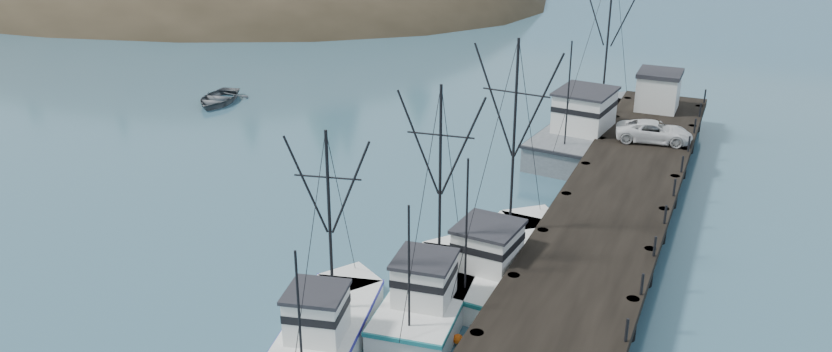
{
  "coord_description": "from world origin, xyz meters",
  "views": [
    {
      "loc": [
        19.8,
        -24.8,
        19.48
      ],
      "look_at": [
        3.31,
        13.95,
        2.5
      ],
      "focal_mm": 35.0,
      "sensor_mm": 36.0,
      "label": 1
    }
  ],
  "objects_px": {
    "pier_shed": "(658,90)",
    "pickup_truck": "(654,132)",
    "motorboat": "(218,103)",
    "work_vessel": "(593,129)",
    "trawler_far": "(500,258)",
    "trawler_near": "(433,292)",
    "trawler_mid": "(328,326)",
    "pier": "(614,206)"
  },
  "relations": [
    {
      "from": "pickup_truck",
      "to": "motorboat",
      "type": "bearing_deg",
      "value": 79.23
    },
    {
      "from": "pier",
      "to": "motorboat",
      "type": "bearing_deg",
      "value": 160.65
    },
    {
      "from": "pier_shed",
      "to": "motorboat",
      "type": "xyz_separation_m",
      "value": [
        -34.38,
        -5.85,
        -3.42
      ]
    },
    {
      "from": "trawler_near",
      "to": "work_vessel",
      "type": "relative_size",
      "value": 0.66
    },
    {
      "from": "motorboat",
      "to": "pickup_truck",
      "type": "bearing_deg",
      "value": -14.27
    },
    {
      "from": "pier_shed",
      "to": "pickup_truck",
      "type": "height_order",
      "value": "pier_shed"
    },
    {
      "from": "trawler_mid",
      "to": "trawler_near",
      "type": "bearing_deg",
      "value": 55.57
    },
    {
      "from": "pier",
      "to": "pickup_truck",
      "type": "relative_size",
      "value": 9.16
    },
    {
      "from": "pier",
      "to": "trawler_near",
      "type": "height_order",
      "value": "trawler_near"
    },
    {
      "from": "trawler_near",
      "to": "trawler_far",
      "type": "xyz_separation_m",
      "value": [
        1.81,
        4.34,
        0.0
      ]
    },
    {
      "from": "work_vessel",
      "to": "pickup_truck",
      "type": "bearing_deg",
      "value": -36.47
    },
    {
      "from": "work_vessel",
      "to": "trawler_near",
      "type": "bearing_deg",
      "value": -94.96
    },
    {
      "from": "trawler_near",
      "to": "trawler_far",
      "type": "bearing_deg",
      "value": 67.32
    },
    {
      "from": "trawler_mid",
      "to": "motorboat",
      "type": "relative_size",
      "value": 1.73
    },
    {
      "from": "pier_shed",
      "to": "motorboat",
      "type": "height_order",
      "value": "pier_shed"
    },
    {
      "from": "trawler_far",
      "to": "trawler_near",
      "type": "bearing_deg",
      "value": -112.68
    },
    {
      "from": "trawler_mid",
      "to": "trawler_far",
      "type": "distance_m",
      "value": 9.99
    },
    {
      "from": "pier",
      "to": "trawler_far",
      "type": "bearing_deg",
      "value": -123.09
    },
    {
      "from": "trawler_near",
      "to": "work_vessel",
      "type": "xyz_separation_m",
      "value": [
        2.15,
        24.82,
        0.41
      ]
    },
    {
      "from": "trawler_mid",
      "to": "trawler_far",
      "type": "xyz_separation_m",
      "value": [
        4.83,
        8.74,
        0.0
      ]
    },
    {
      "from": "trawler_near",
      "to": "work_vessel",
      "type": "height_order",
      "value": "work_vessel"
    },
    {
      "from": "pickup_truck",
      "to": "work_vessel",
      "type": "bearing_deg",
      "value": 45.28
    },
    {
      "from": "trawler_near",
      "to": "pier_shed",
      "type": "bearing_deg",
      "value": 78.52
    },
    {
      "from": "trawler_near",
      "to": "motorboat",
      "type": "xyz_separation_m",
      "value": [
        -28.51,
        23.04,
        -0.82
      ]
    },
    {
      "from": "pier",
      "to": "trawler_mid",
      "type": "height_order",
      "value": "trawler_mid"
    },
    {
      "from": "trawler_near",
      "to": "motorboat",
      "type": "relative_size",
      "value": 1.92
    },
    {
      "from": "pier",
      "to": "pickup_truck",
      "type": "distance_m",
      "value": 10.66
    },
    {
      "from": "work_vessel",
      "to": "pier",
      "type": "bearing_deg",
      "value": -74.25
    },
    {
      "from": "trawler_near",
      "to": "trawler_far",
      "type": "distance_m",
      "value": 4.7
    },
    {
      "from": "pier",
      "to": "motorboat",
      "type": "xyz_separation_m",
      "value": [
        -34.59,
        12.15,
        -1.69
      ]
    },
    {
      "from": "work_vessel",
      "to": "pier_shed",
      "type": "distance_m",
      "value": 5.93
    },
    {
      "from": "work_vessel",
      "to": "pier_shed",
      "type": "height_order",
      "value": "work_vessel"
    },
    {
      "from": "trawler_mid",
      "to": "pier_shed",
      "type": "distance_m",
      "value": 34.55
    },
    {
      "from": "trawler_mid",
      "to": "pickup_truck",
      "type": "xyz_separation_m",
      "value": [
        9.67,
        25.89,
        1.85
      ]
    },
    {
      "from": "trawler_near",
      "to": "trawler_far",
      "type": "relative_size",
      "value": 0.89
    },
    {
      "from": "trawler_mid",
      "to": "work_vessel",
      "type": "bearing_deg",
      "value": 79.96
    },
    {
      "from": "pier",
      "to": "trawler_near",
      "type": "distance_m",
      "value": 12.5
    },
    {
      "from": "trawler_far",
      "to": "pickup_truck",
      "type": "xyz_separation_m",
      "value": [
        4.84,
        17.15,
        1.85
      ]
    },
    {
      "from": "pier_shed",
      "to": "pickup_truck",
      "type": "xyz_separation_m",
      "value": [
        0.79,
        -7.4,
        -0.75
      ]
    },
    {
      "from": "motorboat",
      "to": "work_vessel",
      "type": "bearing_deg",
      "value": -8.43
    },
    {
      "from": "work_vessel",
      "to": "pickup_truck",
      "type": "distance_m",
      "value": 5.78
    },
    {
      "from": "work_vessel",
      "to": "trawler_mid",
      "type": "bearing_deg",
      "value": -100.04
    }
  ]
}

